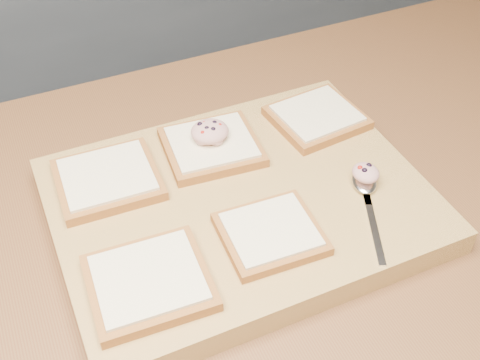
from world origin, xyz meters
The scene contains 10 objects.
back_counter centered at (0.00, 1.43, 0.47)m, with size 3.60×0.62×0.94m.
cutting_board centered at (0.08, 0.01, 0.92)m, with size 0.47×0.36×0.04m, color tan.
bread_far_left centered at (-0.07, 0.10, 0.95)m, with size 0.13×0.12×0.02m.
bread_far_center centered at (0.08, 0.11, 0.95)m, with size 0.14×0.13×0.02m.
bread_far_right centered at (0.24, 0.11, 0.95)m, with size 0.13×0.12×0.02m.
bread_near_left centered at (-0.07, -0.08, 0.95)m, with size 0.14×0.13×0.02m.
bread_near_center centered at (0.08, -0.07, 0.95)m, with size 0.12×0.11×0.02m.
tuna_salad_dollop centered at (0.08, 0.11, 0.97)m, with size 0.05×0.05×0.02m.
spoon centered at (0.23, -0.05, 0.94)m, with size 0.08×0.15×0.01m.
spoon_salad centered at (0.23, -0.04, 0.96)m, with size 0.03×0.04×0.02m.
Camera 1 is at (-0.15, -0.48, 1.48)m, focal length 45.00 mm.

